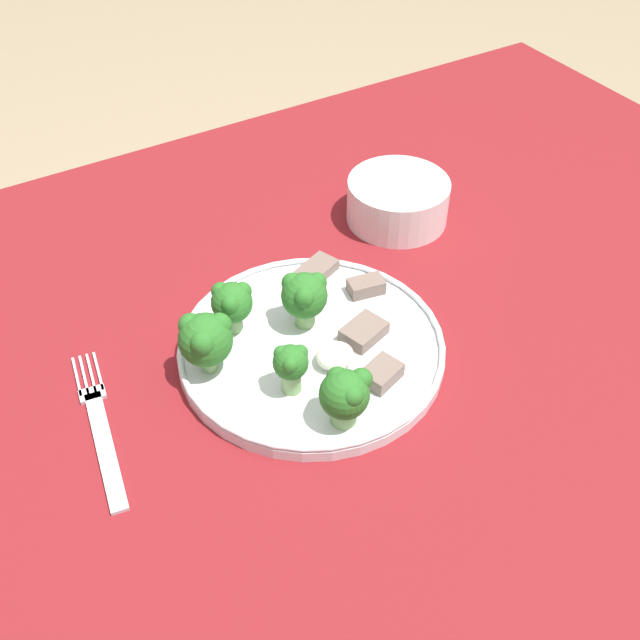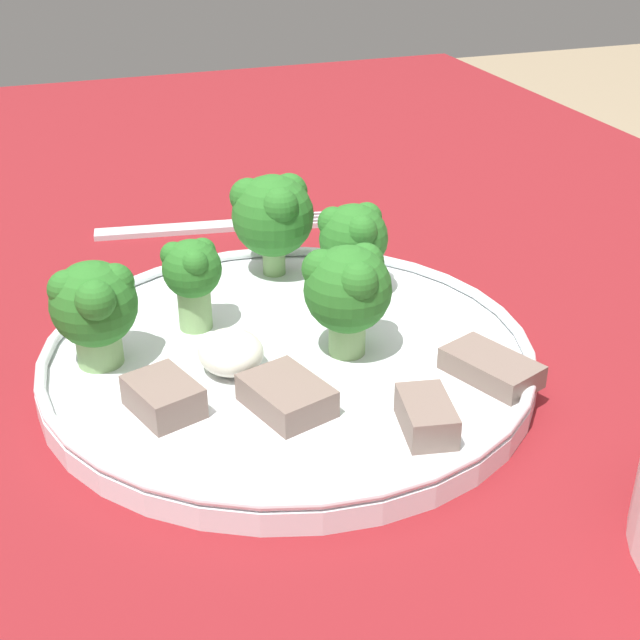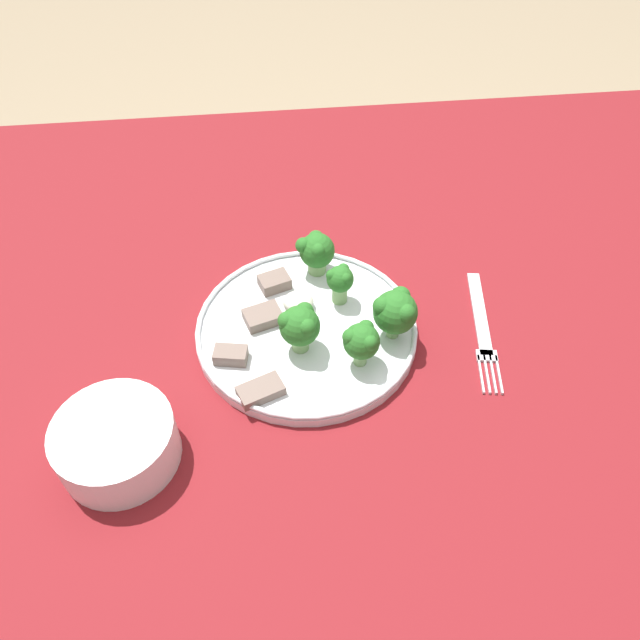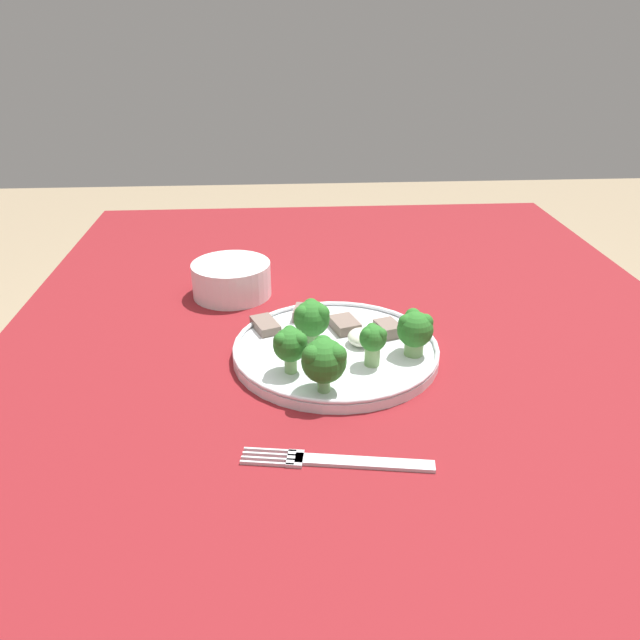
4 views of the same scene
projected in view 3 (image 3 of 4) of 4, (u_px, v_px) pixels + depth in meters
The scene contains 15 objects.
ground_plane at pixel (321, 555), 1.34m from camera, with size 8.00×8.00×0.00m, color #9E896B.
table at pixel (322, 360), 0.84m from camera, with size 1.40×0.97×0.77m.
dinner_plate at pixel (307, 329), 0.73m from camera, with size 0.26×0.26×0.02m.
fork at pixel (482, 328), 0.74m from camera, with size 0.05×0.19×0.00m.
cream_bowl at pixel (117, 443), 0.61m from camera, with size 0.12×0.12×0.05m.
broccoli_floret_near_rim_left at pixel (300, 326), 0.68m from camera, with size 0.05×0.05×0.06m.
broccoli_floret_center_left at pixel (340, 281), 0.74m from camera, with size 0.03×0.03×0.05m.
broccoli_floret_back_left at pixel (395, 311), 0.70m from camera, with size 0.05×0.05×0.06m.
broccoli_floret_front_left at pixel (361, 341), 0.67m from camera, with size 0.04×0.04×0.06m.
broccoli_floret_center_back at pixel (314, 251), 0.77m from camera, with size 0.05×0.04×0.06m.
meat_slice_front_slice at pixel (263, 317), 0.73m from camera, with size 0.05×0.04×0.01m.
meat_slice_middle_slice at pixel (274, 282), 0.77m from camera, with size 0.04×0.04×0.02m.
meat_slice_rear_slice at pixel (231, 355), 0.69m from camera, with size 0.04×0.03×0.02m.
meat_slice_edge_slice at pixel (261, 391), 0.66m from camera, with size 0.05×0.04×0.01m.
sauce_dollop at pixel (298, 300), 0.75m from camera, with size 0.04×0.03×0.02m.
Camera 3 is at (0.06, 0.51, 1.33)m, focal length 35.00 mm.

